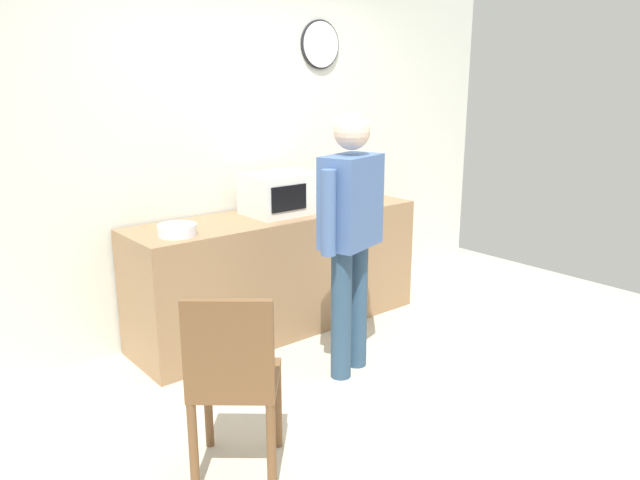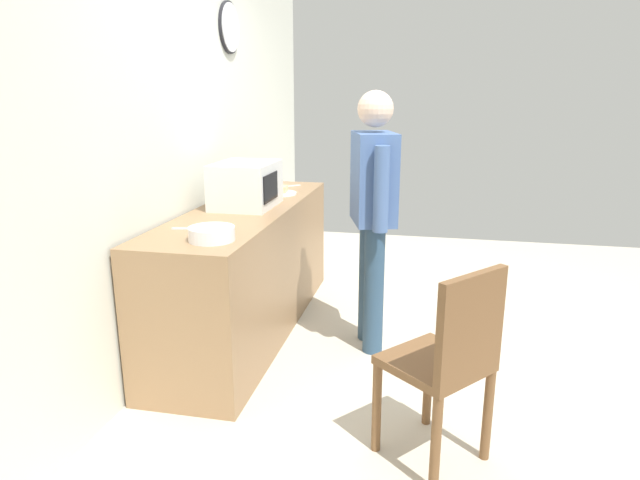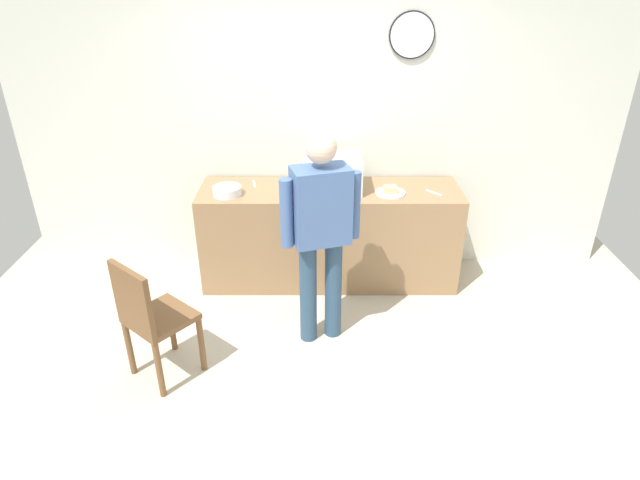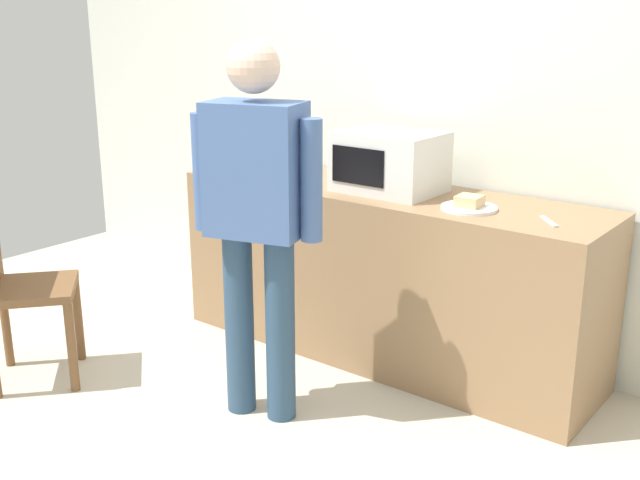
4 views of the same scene
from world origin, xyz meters
TOP-DOWN VIEW (x-y plane):
  - ground_plane at (0.00, 0.00)m, footprint 6.00×6.00m
  - back_wall at (0.00, 1.60)m, footprint 5.40×0.13m
  - kitchen_counter at (0.10, 1.22)m, footprint 2.27×0.62m
  - microwave at (0.12, 1.22)m, footprint 0.50×0.39m
  - sandwich_plate at (0.61, 1.13)m, footprint 0.26×0.26m
  - salad_bowl at (-0.77, 1.10)m, footprint 0.24×0.24m
  - fork_utensil at (-0.57, 1.34)m, footprint 0.05×0.17m
  - spoon_utensil at (0.99, 1.14)m, footprint 0.13×0.14m
  - person_standing at (0.02, 0.34)m, footprint 0.57×0.35m
  - wooden_chair at (-1.13, -0.13)m, footprint 0.56×0.56m

SIDE VIEW (x-z plane):
  - ground_plane at x=0.00m, z-range 0.00..0.00m
  - kitchen_counter at x=0.10m, z-range 0.00..0.89m
  - wooden_chair at x=-1.13m, z-range 0.05..0.99m
  - fork_utensil at x=-0.57m, z-range 0.89..0.90m
  - spoon_utensil at x=0.99m, z-range 0.89..0.90m
  - sandwich_plate at x=0.61m, z-range 0.88..0.94m
  - salad_bowl at x=-0.77m, z-range 0.89..0.97m
  - person_standing at x=0.02m, z-range 0.14..1.80m
  - microwave at x=0.12m, z-range 0.89..1.19m
  - back_wall at x=0.00m, z-range 0.00..2.60m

